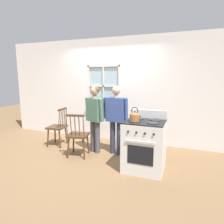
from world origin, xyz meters
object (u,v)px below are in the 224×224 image
object	(u,v)px
stove	(144,145)
potted_plant	(106,104)
kettle	(135,116)
person_teen_center	(116,114)
chair_by_window	(78,136)
person_elderly_left	(95,113)
chair_near_wall	(58,128)

from	to	relation	value
stove	potted_plant	size ratio (longest dim) A/B	3.70
kettle	person_teen_center	bearing A→B (deg)	131.46
chair_by_window	potted_plant	world-z (taller)	potted_plant
person_elderly_left	stove	size ratio (longest dim) A/B	1.38
chair_by_window	stove	size ratio (longest dim) A/B	0.88
chair_by_window	kettle	bearing A→B (deg)	157.55
chair_near_wall	potted_plant	bearing A→B (deg)	125.09
chair_by_window	stove	world-z (taller)	stove
person_elderly_left	kettle	bearing A→B (deg)	-9.25
person_teen_center	kettle	distance (m)	0.91
chair_near_wall	potted_plant	xyz separation A→B (m)	(0.94, 0.86, 0.53)
person_elderly_left	chair_by_window	bearing A→B (deg)	-103.38
chair_near_wall	stove	bearing A→B (deg)	69.69
chair_near_wall	stove	world-z (taller)	stove
chair_by_window	person_elderly_left	xyz separation A→B (m)	(0.24, 0.36, 0.44)
person_elderly_left	potted_plant	xyz separation A→B (m)	(-0.13, 0.92, 0.09)
chair_near_wall	person_elderly_left	world-z (taller)	person_elderly_left
chair_near_wall	person_teen_center	world-z (taller)	person_teen_center
person_teen_center	kettle	xyz separation A→B (m)	(0.59, -0.67, 0.12)
stove	chair_near_wall	bearing A→B (deg)	166.97
person_elderly_left	chair_near_wall	bearing A→B (deg)	-163.55
potted_plant	stove	bearing A→B (deg)	-45.71
stove	kettle	size ratio (longest dim) A/B	4.39
person_teen_center	person_elderly_left	bearing A→B (deg)	-165.53
person_elderly_left	person_teen_center	bearing A→B (deg)	28.72
chair_by_window	chair_near_wall	size ratio (longest dim) A/B	1.00
chair_near_wall	person_teen_center	xyz separation A→B (m)	(1.55, 0.01, 0.44)
chair_by_window	potted_plant	distance (m)	1.40
kettle	person_elderly_left	bearing A→B (deg)	150.80
person_teen_center	potted_plant	world-z (taller)	person_teen_center
person_elderly_left	potted_plant	bearing A→B (deg)	117.70
chair_near_wall	person_teen_center	distance (m)	1.61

